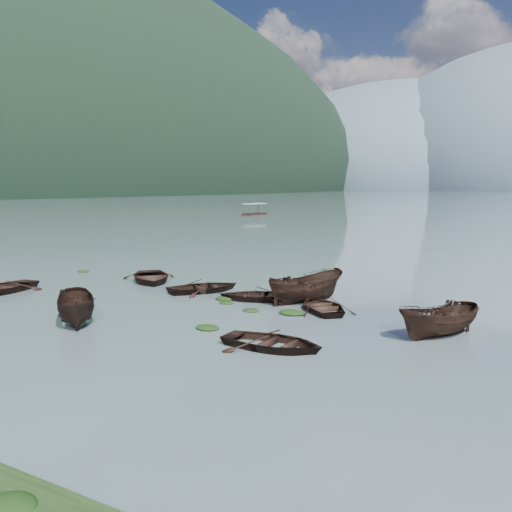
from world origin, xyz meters
The scene contains 20 objects.
ground_plane centered at (0.00, 0.00, 0.00)m, with size 2400.00×2400.00×0.00m, color #526267.
haze_mtn_a centered at (-260.00, 900.00, 0.00)m, with size 520.00×520.00×280.00m, color #475666.
rowboat_0 centered at (-12.22, 2.51, 0.00)m, with size 3.39×4.74×0.98m, color black.
rowboat_1 centered at (-1.91, 9.06, 0.00)m, with size 3.17×4.44×0.92m, color black.
rowboat_2 centered at (-2.10, -0.58, 0.00)m, with size 1.72×4.57×1.77m, color black.
rowboat_3 centered at (6.44, 8.01, 0.00)m, with size 2.87×4.01×0.83m, color black.
rowboat_4 centered at (7.67, 0.66, 0.00)m, with size 3.03×4.24×0.88m, color black.
rowboat_5 centered at (12.89, 5.81, 0.00)m, with size 1.65×4.38×1.69m, color black.
rowboat_6 centered at (-7.08, 10.06, 0.00)m, with size 3.59×5.02×1.04m, color black.
rowboat_7 centered at (2.14, 8.60, 0.00)m, with size 3.05×4.28×0.89m, color black.
rowboat_8 centered at (4.79, 9.46, 0.00)m, with size 1.88×5.00×1.93m, color black.
weed_clump_0 centered at (-3.85, 0.30, 0.00)m, with size 0.98×0.80×0.21m, color black.
weed_clump_1 centered at (0.56, 7.69, 0.00)m, with size 1.14×0.91×0.25m, color black.
weed_clump_2 centered at (3.64, 1.81, 0.00)m, with size 1.14×0.91×0.25m, color black.
weed_clump_3 centered at (3.38, 5.94, 0.00)m, with size 0.90×0.76×0.20m, color black.
weed_clump_4 centered at (5.50, 6.43, 0.00)m, with size 1.33×1.06×0.28m, color black.
weed_clump_5 centered at (-14.38, 10.79, 0.00)m, with size 0.99×0.80×0.21m, color black.
weed_clump_6 centered at (1.21, 6.88, 0.00)m, with size 0.85×0.71×0.18m, color black.
weed_clump_7 centered at (3.55, 10.45, 0.00)m, with size 1.19×0.95×0.26m, color black.
pontoon_left centered at (-46.99, 88.64, 0.00)m, with size 2.61×6.25×2.40m, color black, non-canonical shape.
Camera 1 is at (18.51, -18.41, 6.41)m, focal length 40.00 mm.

